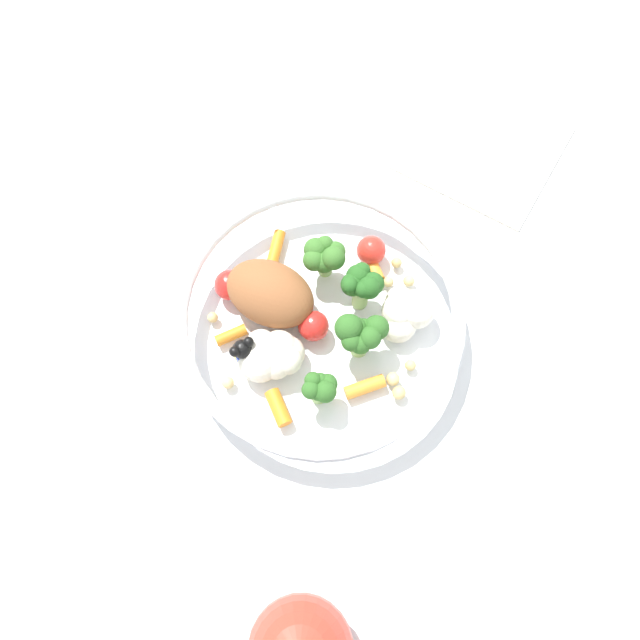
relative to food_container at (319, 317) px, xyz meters
name	(u,v)px	position (x,y,z in m)	size (l,w,h in m)	color
ground_plane	(337,322)	(0.01, 0.01, -0.03)	(2.40, 2.40, 0.00)	white
food_container	(319,317)	(0.00, 0.00, 0.00)	(0.24, 0.24, 0.06)	white
folded_napkin	(485,144)	(0.02, 0.26, -0.02)	(0.14, 0.14, 0.01)	silver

